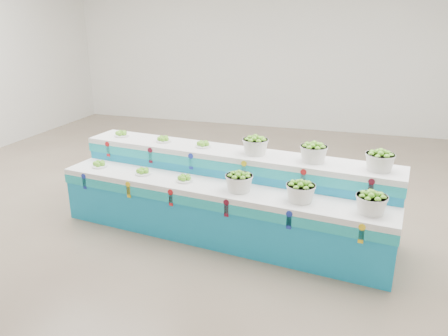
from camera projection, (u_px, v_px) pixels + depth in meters
The scene contains 15 objects.
ground at pixel (194, 201), 6.54m from camera, with size 10.00×10.00×0.00m, color #725E4D.
back_wall at pixel (266, 45), 10.38m from camera, with size 10.00×10.00×0.00m, color silver.
display_stand at pixel (224, 195), 5.47m from camera, with size 4.25×1.09×1.02m, color #1692C7, non-canonical shape.
plate_lower_left at pixel (99, 164), 5.84m from camera, with size 0.21×0.21×0.09m, color white.
plate_lower_mid at pixel (143, 171), 5.56m from camera, with size 0.21×0.21×0.09m, color white.
plate_lower_right at pixel (184, 178), 5.33m from camera, with size 0.21×0.21×0.09m, color white.
basket_lower_left at pixel (239, 181), 5.02m from camera, with size 0.32×0.32×0.23m, color silver, non-canonical shape.
basket_lower_mid at pixel (301, 191), 4.74m from camera, with size 0.32×0.32×0.23m, color silver, non-canonical shape.
basket_lower_right at pixel (371, 202), 4.45m from camera, with size 0.32×0.32×0.23m, color silver, non-canonical shape.
plate_upper_left at pixel (121, 133), 6.19m from camera, with size 0.21×0.21×0.09m, color white.
plate_upper_mid at pixel (163, 139), 5.92m from camera, with size 0.21×0.21×0.09m, color white.
plate_upper_right at pixel (203, 144), 5.68m from camera, with size 0.21×0.21×0.09m, color white.
basket_upper_left at pixel (255, 145), 5.37m from camera, with size 0.32×0.32×0.23m, color silver, non-canonical shape.
basket_upper_mid at pixel (314, 152), 5.09m from camera, with size 0.32×0.32×0.23m, color silver, non-canonical shape.
basket_upper_right at pixel (380, 160), 4.80m from camera, with size 0.32×0.32×0.23m, color silver, non-canonical shape.
Camera 1 is at (2.21, -5.60, 2.64)m, focal length 34.52 mm.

